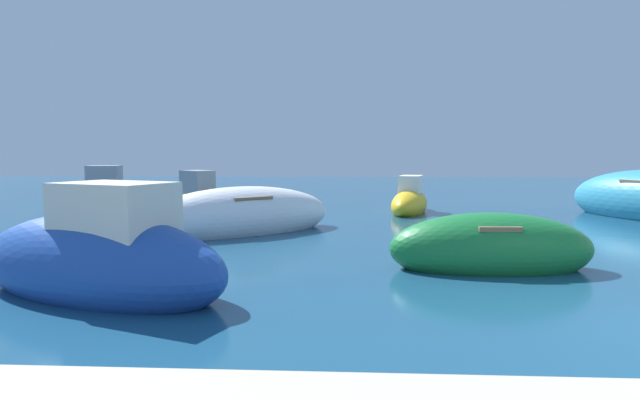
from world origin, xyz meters
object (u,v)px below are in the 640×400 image
moored_boat_5 (99,195)px  moored_boat_2 (410,202)px  moored_boat_4 (100,260)px  moored_boat_8 (201,200)px  moored_boat_6 (491,249)px  moored_boat_1 (241,216)px

moored_boat_5 → moored_boat_2: bearing=166.5°
moored_boat_4 → moored_boat_5: moored_boat_4 is taller
moored_boat_5 → moored_boat_8: (4.30, -1.49, -0.04)m
moored_boat_6 → moored_boat_8: (-7.53, 8.70, 0.04)m
moored_boat_4 → moored_boat_6: moored_boat_4 is taller
moored_boat_2 → moored_boat_4: bearing=-11.9°
moored_boat_1 → moored_boat_5: size_ratio=1.50×
moored_boat_1 → moored_boat_6: (5.20, -3.99, -0.07)m
moored_boat_5 → moored_boat_6: 15.61m
moored_boat_1 → moored_boat_6: bearing=102.6°
moored_boat_5 → moored_boat_4: bearing=108.2°
moored_boat_1 → moored_boat_4: (-0.82, -6.02, 0.07)m
moored_boat_6 → moored_boat_8: bearing=129.3°
moored_boat_5 → moored_boat_8: moored_boat_5 is taller
moored_boat_2 → moored_boat_5: bearing=-81.1°
moored_boat_8 → moored_boat_1: bearing=-23.9°
moored_boat_5 → moored_boat_8: size_ratio=1.10×
moored_boat_2 → moored_boat_4: moored_boat_4 is taller
moored_boat_5 → moored_boat_8: 4.55m
moored_boat_2 → moored_boat_8: size_ratio=1.12×
moored_boat_2 → moored_boat_6: bearing=17.8°
moored_boat_8 → moored_boat_2: bearing=41.6°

